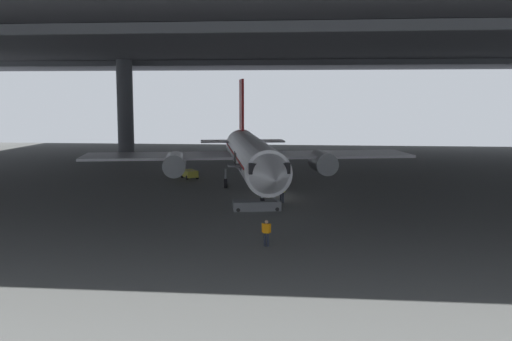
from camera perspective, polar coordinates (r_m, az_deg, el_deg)
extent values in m
plane|color=slate|center=(50.38, 0.92, -2.67)|extent=(110.00, 110.00, 0.00)
cylinder|color=#4C4F54|center=(81.82, -12.43, 5.67)|extent=(2.15, 2.15, 13.38)
cube|color=#38383D|center=(63.57, 2.04, 12.02)|extent=(121.00, 99.00, 1.20)
cube|color=#4C4F54|center=(38.93, -0.48, 13.61)|extent=(115.50, 0.50, 0.70)
cube|color=#4C4F54|center=(79.93, 2.84, 10.31)|extent=(115.50, 0.50, 0.70)
cylinder|color=white|center=(53.19, -0.40, 1.41)|extent=(8.29, 25.00, 3.33)
cone|color=white|center=(39.45, 1.51, -0.62)|extent=(4.01, 4.58, 3.26)
cube|color=black|center=(41.47, 1.14, 0.35)|extent=(3.25, 2.86, 0.73)
cone|color=white|center=(66.97, -1.52, 2.89)|extent=(3.85, 5.79, 2.83)
cube|color=red|center=(64.69, -1.39, 6.34)|extent=(0.97, 3.61, 5.45)
cube|color=white|center=(64.19, 0.76, 2.85)|extent=(4.70, 3.53, 0.16)
cube|color=white|center=(63.82, -3.41, 2.82)|extent=(4.70, 3.53, 0.16)
cube|color=white|center=(58.59, 7.66, 1.55)|extent=(14.87, 8.75, 0.24)
cylinder|color=#9EA3A8|center=(56.53, 6.43, 0.77)|extent=(2.90, 4.66, 2.07)
cube|color=white|center=(57.10, -9.44, 1.38)|extent=(14.87, 8.75, 0.24)
cylinder|color=#9EA3A8|center=(55.28, -7.81, 0.61)|extent=(2.90, 4.66, 2.07)
cube|color=red|center=(53.16, -0.40, 1.68)|extent=(7.99, 23.23, 0.16)
cylinder|color=#9EA3A8|center=(45.24, 0.60, -2.19)|extent=(0.20, 0.20, 1.15)
cylinder|color=black|center=(45.37, 0.60, -3.19)|extent=(0.48, 0.94, 0.90)
cylinder|color=#9EA3A8|center=(56.07, 1.68, -0.37)|extent=(0.20, 0.20, 1.15)
cylinder|color=black|center=(56.18, 1.67, -1.18)|extent=(0.48, 0.94, 0.90)
cylinder|color=#9EA3A8|center=(55.66, -2.95, -0.43)|extent=(0.20, 0.20, 1.15)
cylinder|color=black|center=(55.77, -2.95, -1.24)|extent=(0.48, 0.94, 0.90)
cube|color=slate|center=(45.20, 0.07, -3.36)|extent=(3.82, 2.19, 0.70)
cube|color=slate|center=(44.92, 0.07, -1.20)|extent=(3.53, 1.95, 2.82)
cube|color=slate|center=(44.60, -2.01, 0.50)|extent=(1.34, 1.50, 0.12)
cylinder|color=black|center=(43.95, -1.96, 1.06)|extent=(0.06, 0.06, 1.00)
cylinder|color=black|center=(45.14, -2.06, 1.22)|extent=(0.06, 0.06, 1.00)
cylinder|color=black|center=(44.43, -1.72, -3.81)|extent=(0.32, 0.18, 0.30)
cylinder|color=black|center=(45.80, -1.85, -3.47)|extent=(0.32, 0.18, 0.30)
cylinder|color=black|center=(44.73, 2.04, -3.73)|extent=(0.32, 0.18, 0.30)
cylinder|color=black|center=(46.09, 1.80, -3.41)|extent=(0.32, 0.18, 0.30)
cylinder|color=#232838|center=(34.40, 1.14, -6.66)|extent=(0.14, 0.14, 0.78)
cylinder|color=#232838|center=(34.44, 0.85, -6.65)|extent=(0.14, 0.14, 0.78)
cube|color=orange|center=(34.26, 1.00, -5.58)|extent=(0.39, 0.27, 0.55)
cylinder|color=orange|center=(34.21, 1.38, -5.55)|extent=(0.09, 0.09, 0.52)
cylinder|color=orange|center=(34.31, 0.62, -5.51)|extent=(0.09, 0.09, 0.52)
sphere|color=tan|center=(34.18, 1.00, -4.94)|extent=(0.21, 0.21, 0.21)
cylinder|color=#232838|center=(48.04, 2.40, -2.63)|extent=(0.14, 0.14, 0.86)
cylinder|color=#232838|center=(48.04, 2.61, -2.63)|extent=(0.14, 0.14, 0.86)
cube|color=yellow|center=(47.92, 2.51, -1.77)|extent=(0.37, 0.24, 0.61)
cylinder|color=yellow|center=(47.92, 2.23, -1.73)|extent=(0.09, 0.09, 0.58)
cylinder|color=yellow|center=(47.92, 2.78, -1.73)|extent=(0.09, 0.09, 0.58)
sphere|color=tan|center=(47.85, 2.51, -1.25)|extent=(0.23, 0.23, 0.23)
cube|color=yellow|center=(62.50, -6.39, -0.27)|extent=(2.17, 2.50, 0.70)
cylinder|color=black|center=(61.98, -5.66, -0.63)|extent=(0.38, 0.47, 0.44)
cylinder|color=black|center=(61.61, -6.62, -0.69)|extent=(0.38, 0.47, 0.44)
cylinder|color=black|center=(63.47, -6.16, -0.46)|extent=(0.38, 0.47, 0.44)
cylinder|color=black|center=(63.11, -7.10, -0.51)|extent=(0.38, 0.47, 0.44)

